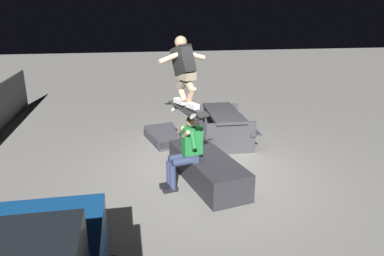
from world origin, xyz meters
name	(u,v)px	position (x,y,z in m)	size (l,w,h in m)	color
ground_plane	(206,174)	(0.00, 0.00, 0.00)	(40.00, 40.00, 0.00)	gray
ledge_box_main	(207,169)	(-0.27, 0.03, 0.25)	(2.08, 0.75, 0.50)	#28282D
person_sitting_on_ledge	(186,148)	(-0.42, 0.44, 0.74)	(0.59, 0.79, 1.33)	#2D3856
skateboard	(186,110)	(-0.53, 0.46, 1.46)	(1.00, 0.64, 0.17)	black
skater_airborne	(184,68)	(-0.48, 0.48, 2.15)	(0.63, 0.83, 1.12)	white
kicker_ramp	(166,139)	(1.95, 0.60, 0.06)	(1.36, 1.05, 0.37)	#38383D
picnic_table_back	(223,122)	(1.72, -0.74, 0.50)	(1.72, 1.36, 0.75)	#38383D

